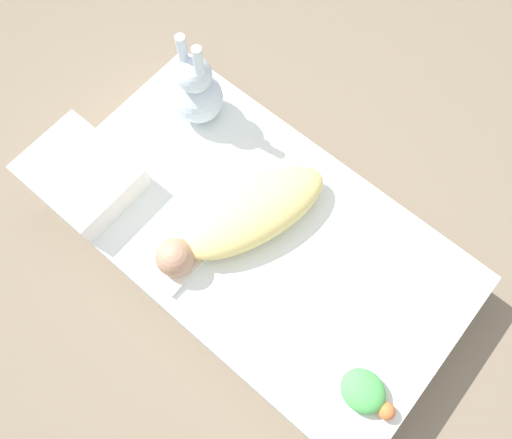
{
  "coord_description": "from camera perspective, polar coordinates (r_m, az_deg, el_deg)",
  "views": [
    {
      "loc": [
        0.35,
        -0.42,
        1.72
      ],
      "look_at": [
        -0.02,
        0.01,
        0.23
      ],
      "focal_mm": 35.0,
      "sensor_mm": 36.0,
      "label": 1
    }
  ],
  "objects": [
    {
      "name": "turtle_plush",
      "position": [
        1.54,
        12.41,
        -18.8
      ],
      "size": [
        0.18,
        0.12,
        0.07
      ],
      "color": "#51B756",
      "rests_on": "bed_mattress"
    },
    {
      "name": "pillow",
      "position": [
        1.75,
        -19.35,
        4.76
      ],
      "size": [
        0.35,
        0.28,
        0.11
      ],
      "color": "white",
      "rests_on": "bed_mattress"
    },
    {
      "name": "swaddled_baby",
      "position": [
        1.59,
        -1.26,
        0.25
      ],
      "size": [
        0.36,
        0.61,
        0.12
      ],
      "rotation": [
        0.0,
        0.0,
        4.39
      ],
      "color": "#EFDB7F",
      "rests_on": "bed_mattress"
    },
    {
      "name": "ground_plane",
      "position": [
        1.8,
        0.14,
        -3.26
      ],
      "size": [
        12.0,
        12.0,
        0.0
      ],
      "primitive_type": "plane",
      "color": "#7A6B56"
    },
    {
      "name": "bed_mattress",
      "position": [
        1.72,
        0.14,
        -2.35
      ],
      "size": [
        1.38,
        0.76,
        0.18
      ],
      "color": "white",
      "rests_on": "ground_plane"
    },
    {
      "name": "burp_cloth",
      "position": [
        1.62,
        -9.35,
        -3.91
      ],
      "size": [
        0.18,
        0.21,
        0.02
      ],
      "color": "white",
      "rests_on": "bed_mattress"
    },
    {
      "name": "bunny_plush",
      "position": [
        1.75,
        -6.78,
        14.35
      ],
      "size": [
        0.18,
        0.18,
        0.36
      ],
      "color": "silver",
      "rests_on": "bed_mattress"
    }
  ]
}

